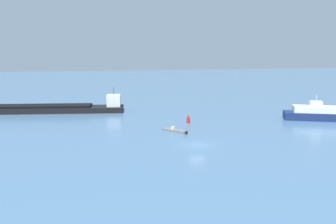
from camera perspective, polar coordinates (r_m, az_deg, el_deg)
ground_plane at (r=58.96m, az=4.55°, el=-5.11°), size 400.00×400.00×0.00m
cargo_barge at (r=93.47m, az=-19.12°, el=0.52°), size 41.45×11.14×5.86m
white_riverboat at (r=85.45m, az=23.19°, el=-0.25°), size 17.50×10.40×5.44m
fishing_skiff at (r=67.63m, az=1.06°, el=-2.90°), size 4.06×4.60×0.99m
channel_buoy_red at (r=75.84m, az=3.13°, el=-1.09°), size 0.70×0.70×1.90m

